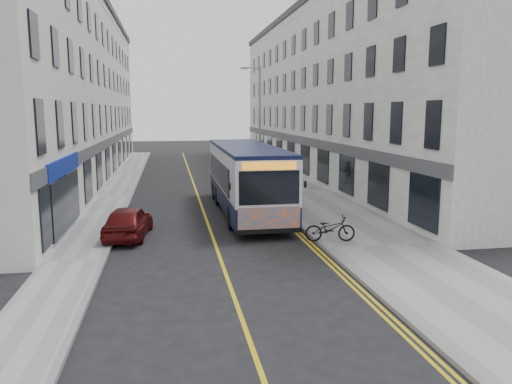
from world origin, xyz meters
name	(u,v)px	position (x,y,z in m)	size (l,w,h in m)	color
ground	(216,247)	(0.00, 0.00, 0.00)	(140.00, 140.00, 0.00)	black
pavement_east	(296,192)	(6.25, 12.00, 0.06)	(4.50, 64.00, 0.12)	gray
pavement_west	(114,197)	(-5.00, 12.00, 0.06)	(2.00, 64.00, 0.12)	gray
kerb_east	(261,192)	(4.00, 12.00, 0.07)	(0.18, 64.00, 0.13)	slate
kerb_west	(131,196)	(-4.00, 12.00, 0.07)	(0.18, 64.00, 0.13)	slate
road_centre_line	(198,195)	(0.00, 12.00, 0.00)	(0.12, 64.00, 0.01)	gold
road_dbl_yellow_inner	(254,194)	(3.55, 12.00, 0.00)	(0.10, 64.00, 0.01)	gold
road_dbl_yellow_outer	(258,194)	(3.75, 12.00, 0.00)	(0.10, 64.00, 0.01)	gold
terrace_east	(332,94)	(11.50, 21.00, 6.50)	(6.00, 46.00, 13.00)	white
terrace_west	(67,92)	(-9.00, 21.00, 6.50)	(6.00, 46.00, 13.00)	silver
streetlamp	(259,123)	(4.17, 14.00, 4.38)	(1.32, 0.18, 8.00)	gray
city_bus	(246,176)	(2.14, 6.23, 1.87)	(2.74, 11.77, 3.42)	black
bicycle	(330,229)	(4.40, -0.40, 0.63)	(0.68, 1.95, 1.02)	black
pedestrian_near	(282,177)	(5.20, 11.46, 1.08)	(0.70, 0.46, 1.91)	#8D5C40
pedestrian_far	(290,174)	(6.36, 14.17, 0.93)	(0.78, 0.61, 1.61)	black
car_white	(229,166)	(3.20, 22.57, 0.65)	(1.37, 3.94, 1.30)	silver
car_maroon	(128,221)	(-3.40, 2.09, 0.67)	(1.58, 3.94, 1.34)	#4E0D0D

